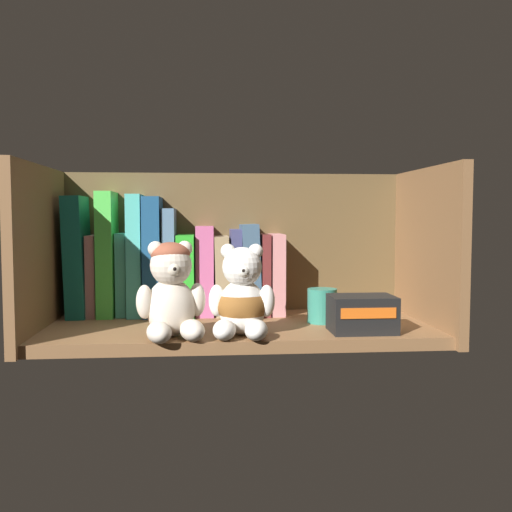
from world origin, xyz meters
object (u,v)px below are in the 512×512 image
book_2 (109,254)px  book_1 (95,275)px  book_8 (205,270)px  book_6 (170,261)px  teddy_bear_larger (171,292)px  teddy_bear_smaller (242,300)px  book_3 (124,274)px  book_11 (250,269)px  book_5 (154,256)px  book_10 (235,271)px  book_13 (275,273)px  book_7 (186,274)px  small_product_box (362,314)px  book_9 (222,275)px  pillar_candle (322,305)px  book_4 (137,255)px  book_0 (79,256)px  book_12 (263,273)px

book_2 → book_1: bearing=180.0°
book_8 → book_6: bearing=180.0°
teddy_bear_larger → teddy_bear_smaller: size_ratio=1.03×
book_8 → book_3: bearing=180.0°
book_2 → book_11: (27.29, -0.00, -3.08)cm
book_5 → book_10: bearing=0.0°
book_10 → book_13: size_ratio=1.06×
book_1 → book_7: size_ratio=1.00×
book_11 → small_product_box: size_ratio=1.67×
book_13 → teddy_bear_smaller: size_ratio=1.07×
book_3 → book_13: size_ratio=1.01×
book_7 → small_product_box: (29.37, -20.93, -4.74)cm
book_2 → book_8: bearing=0.0°
book_1 → book_6: 14.58cm
book_10 → teddy_bear_smaller: book_10 is taller
book_2 → book_9: size_ratio=1.55×
book_10 → pillar_candle: (14.97, -11.61, -5.21)cm
book_3 → book_4: 4.46cm
book_8 → teddy_bear_smaller: (5.91, -21.88, -2.81)cm
book_0 → pillar_candle: bearing=-14.5°
teddy_bear_larger → book_12: bearing=53.2°
book_7 → book_5: bearing=-180.0°
book_8 → book_13: (13.94, -0.00, -0.76)cm
book_5 → teddy_bear_larger: (4.69, -22.37, -4.16)cm
book_2 → pillar_candle: book_2 is taller
book_2 → book_8: (18.43, 0.00, -3.26)cm
book_5 → pillar_candle: 33.92cm
book_5 → pillar_candle: bearing=-20.7°
book_1 → book_6: size_ratio=0.75×
book_2 → pillar_candle: size_ratio=3.88×
book_10 → book_12: (5.61, 0.00, -0.46)cm
book_5 → book_8: book_5 is taller
book_6 → book_11: (15.60, -0.00, -1.50)cm
book_0 → book_7: bearing=0.0°
book_11 → book_6: bearing=180.0°
book_2 → book_0: bearing=-180.0°
teddy_bear_larger → book_10: bearing=63.6°
book_9 → book_10: (2.65, -0.00, 0.66)cm
book_7 → teddy_bear_larger: size_ratio=1.02×
book_13 → pillar_candle: book_13 is taller
book_4 → book_13: bearing=0.0°
pillar_candle → small_product_box: same height
book_9 → small_product_box: book_9 is taller
book_0 → book_4: (10.88, 0.00, 0.18)cm
book_13 → book_9: bearing=180.0°
book_10 → teddy_bear_smaller: bearing=-90.2°
book_10 → book_0: bearing=180.0°
book_13 → book_2: bearing=180.0°
book_7 → book_13: 17.56cm
book_8 → book_9: book_8 is taller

